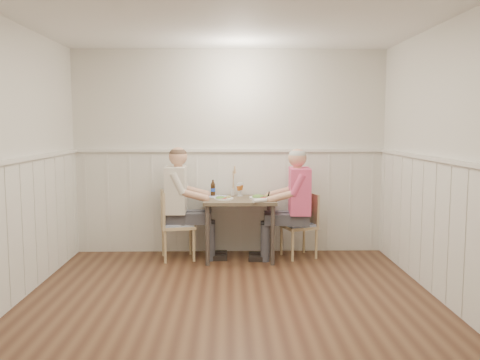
% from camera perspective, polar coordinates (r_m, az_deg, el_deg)
% --- Properties ---
extents(ground_plane, '(4.50, 4.50, 0.00)m').
position_cam_1_polar(ground_plane, '(4.60, -1.09, -14.76)').
color(ground_plane, '#442819').
extents(room_shell, '(4.04, 4.54, 2.60)m').
position_cam_1_polar(room_shell, '(4.29, -1.13, 4.52)').
color(room_shell, silver).
rests_on(room_shell, ground).
extents(wainscot, '(4.00, 4.49, 1.34)m').
position_cam_1_polar(wainscot, '(5.07, -1.13, -4.66)').
color(wainscot, silver).
rests_on(wainscot, ground).
extents(dining_table, '(0.86, 0.70, 0.75)m').
position_cam_1_polar(dining_table, '(6.21, -0.04, -3.06)').
color(dining_table, '#4D4433').
rests_on(dining_table, ground).
extents(chair_right, '(0.48, 0.48, 0.80)m').
position_cam_1_polar(chair_right, '(6.40, 7.01, -4.76)').
color(chair_right, tan).
rests_on(chair_right, ground).
extents(chair_left, '(0.47, 0.47, 0.85)m').
position_cam_1_polar(chair_left, '(6.28, -7.46, -4.72)').
color(chair_left, tan).
rests_on(chair_left, ground).
extents(man_in_pink, '(0.66, 0.46, 1.39)m').
position_cam_1_polar(man_in_pink, '(6.23, 6.28, -3.67)').
color(man_in_pink, '#3F3F47').
rests_on(man_in_pink, ground).
extents(diner_cream, '(0.65, 0.45, 1.40)m').
position_cam_1_polar(diner_cream, '(6.27, -6.78, -3.55)').
color(diner_cream, '#3F3F47').
rests_on(diner_cream, ground).
extents(plate_man, '(0.31, 0.31, 0.08)m').
position_cam_1_polar(plate_man, '(6.19, 2.39, -1.88)').
color(plate_man, white).
rests_on(plate_man, dining_table).
extents(plate_diner, '(0.24, 0.24, 0.06)m').
position_cam_1_polar(plate_diner, '(6.13, -1.96, -2.01)').
color(plate_diner, white).
rests_on(plate_diner, dining_table).
extents(beer_glass_a, '(0.07, 0.07, 0.17)m').
position_cam_1_polar(beer_glass_a, '(6.41, 0.09, -0.79)').
color(beer_glass_a, silver).
rests_on(beer_glass_a, dining_table).
extents(beer_glass_b, '(0.06, 0.06, 0.16)m').
position_cam_1_polar(beer_glass_b, '(6.40, -0.13, -0.88)').
color(beer_glass_b, silver).
rests_on(beer_glass_b, dining_table).
extents(beer_bottle, '(0.06, 0.06, 0.21)m').
position_cam_1_polar(beer_bottle, '(6.42, -3.06, -0.99)').
color(beer_bottle, black).
rests_on(beer_bottle, dining_table).
extents(rolled_napkin, '(0.18, 0.16, 0.04)m').
position_cam_1_polar(rolled_napkin, '(5.90, 2.24, -2.31)').
color(rolled_napkin, white).
rests_on(rolled_napkin, dining_table).
extents(grass_vase, '(0.05, 0.05, 0.40)m').
position_cam_1_polar(grass_vase, '(6.46, -0.86, -0.17)').
color(grass_vase, silver).
rests_on(grass_vase, dining_table).
extents(gingham_mat, '(0.37, 0.33, 0.01)m').
position_cam_1_polar(gingham_mat, '(6.38, -2.98, -1.85)').
color(gingham_mat, '#5069AC').
rests_on(gingham_mat, dining_table).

